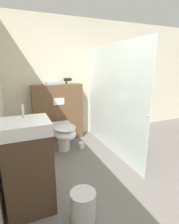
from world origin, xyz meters
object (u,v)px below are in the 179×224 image
sink_vanity (29,166)px  hair_drier (68,80)px  toilet (64,134)px  waste_bin (83,206)px

sink_vanity → hair_drier: (0.96, 1.76, 0.76)m
toilet → sink_vanity: (-0.68, -1.16, 0.17)m
hair_drier → toilet: bearing=-114.6°
sink_vanity → toilet: bearing=59.5°
toilet → hair_drier: hair_drier is taller
waste_bin → sink_vanity: bearing=140.6°
sink_vanity → waste_bin: bearing=-39.4°
toilet → waste_bin: toilet is taller
toilet → waste_bin: (-0.22, -1.54, -0.18)m
sink_vanity → waste_bin: (0.47, -0.38, -0.35)m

